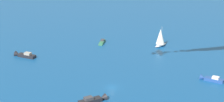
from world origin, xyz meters
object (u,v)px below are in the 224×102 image
object	(u,v)px
motorboat_far_stbd	(94,100)
motorboat_inshore	(24,55)
motorboat_far_port	(211,79)
sailboat_offshore	(160,37)
motorboat_ahead	(102,42)

from	to	relation	value
motorboat_far_stbd	motorboat_inshore	bearing A→B (deg)	-23.80
motorboat_far_port	motorboat_inshore	bearing A→B (deg)	11.23
motorboat_inshore	sailboat_offshore	world-z (taller)	sailboat_offshore
motorboat_far_stbd	motorboat_ahead	world-z (taller)	motorboat_far_stbd
motorboat_inshore	motorboat_far_port	bearing A→B (deg)	-168.77
motorboat_far_stbd	sailboat_offshore	size ratio (longest dim) A/B	1.07
motorboat_far_stbd	sailboat_offshore	distance (m)	68.98
motorboat_far_port	motorboat_far_stbd	distance (m)	49.98
motorboat_far_port	motorboat_far_stbd	world-z (taller)	motorboat_far_stbd
motorboat_far_stbd	motorboat_inshore	xyz separation A→B (m)	(52.96, -23.36, -0.01)
motorboat_far_port	motorboat_inshore	distance (m)	84.74
motorboat_far_port	sailboat_offshore	distance (m)	45.70
motorboat_inshore	motorboat_ahead	world-z (taller)	motorboat_inshore
motorboat_far_port	motorboat_inshore	size ratio (longest dim) A/B	0.89
motorboat_ahead	motorboat_far_port	bearing A→B (deg)	163.98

